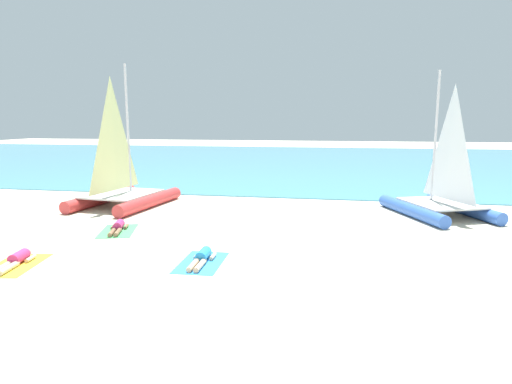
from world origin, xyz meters
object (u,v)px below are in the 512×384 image
sunbather_middle (118,227)px  sunbather_right (202,257)px  towel_right (202,262)px  sailboat_blue (440,195)px  sailboat_red (123,186)px  towel_left (15,265)px  towel_middle (118,231)px  sunbather_left (16,260)px

sunbather_middle → sunbather_right: size_ratio=0.99×
sunbather_right → towel_right: bearing=-90.0°
sailboat_blue → sailboat_red: 13.08m
sailboat_blue → sunbather_right: 10.30m
sailboat_blue → towel_left: (-12.08, -8.27, -0.83)m
towel_middle → sunbather_left: bearing=-103.6°
towel_left → sailboat_blue: bearing=34.4°
sailboat_blue → sunbather_middle: (-11.22, -4.48, -0.70)m
towel_left → towel_right: (4.67, 1.09, 0.00)m
sunbather_left → sunbather_middle: 3.83m
towel_left → towel_right: same height
sunbather_right → sunbather_middle: bearing=143.3°
sailboat_red → sunbather_left: 7.79m
sailboat_red → towel_left: size_ratio=3.21×
towel_left → sunbather_left: size_ratio=1.21×
towel_left → sunbather_middle: size_ratio=1.23×
towel_left → towel_right: bearing=13.1°
sailboat_blue → towel_left: 14.66m
sailboat_red → sunbather_middle: size_ratio=3.95×
towel_left → towel_middle: 3.83m
sailboat_red → sunbather_middle: bearing=-58.4°
sailboat_blue → towel_middle: 12.11m
sailboat_red → sunbather_right: sailboat_red is taller
towel_left → sunbather_middle: bearing=77.3°
sunbather_left → sunbather_right: (4.68, 1.09, 0.00)m
sunbather_middle → sailboat_blue: bearing=4.6°
sunbather_left → towel_right: 4.79m
sailboat_blue → sailboat_red: bearing=159.9°
sunbather_right → sunbather_left: bearing=-168.9°
towel_middle → sunbather_middle: (-0.02, 0.06, 0.13)m
sailboat_red → sunbather_left: bearing=-76.1°
sunbather_left → towel_middle: bearing=65.9°
sailboat_blue → towel_right: (-7.41, -7.18, -0.83)m
sailboat_blue → towel_left: sailboat_blue is taller
towel_left → sunbather_left: (-0.01, 0.07, 0.13)m
towel_middle → sunbather_right: (3.79, -2.57, 0.13)m
sailboat_red → towel_left: 7.87m
towel_left → towel_middle: size_ratio=1.00×
sailboat_blue → towel_middle: size_ratio=2.95×
sunbather_middle → sunbather_left: bearing=-120.3°
sunbather_left → sunbather_middle: same height
towel_middle → sunbather_middle: size_ratio=1.23×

